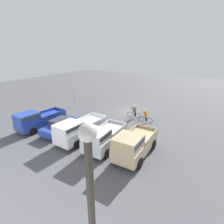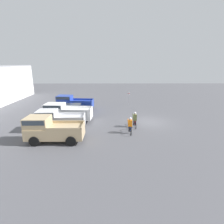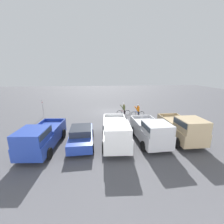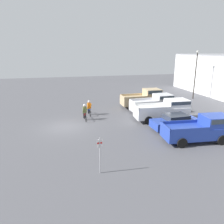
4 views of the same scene
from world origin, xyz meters
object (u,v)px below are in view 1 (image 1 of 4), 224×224
pickup_truck_0 (134,144)px  pickup_truck_2 (79,129)px  pickup_truck_3 (38,119)px  pickup_truck_1 (103,137)px  cyclist_0 (134,111)px  fire_lane_sign (74,96)px  cyclist_1 (145,116)px  sedan_0 (61,126)px

pickup_truck_0 → pickup_truck_2: (5.62, 0.07, -0.06)m
pickup_truck_0 → pickup_truck_3: size_ratio=0.92×
pickup_truck_1 → pickup_truck_2: 2.84m
pickup_truck_0 → pickup_truck_1: pickup_truck_0 is taller
cyclist_0 → fire_lane_sign: bearing=-1.8°
pickup_truck_2 → pickup_truck_3: bearing=3.8°
cyclist_1 → pickup_truck_2: bearing=62.8°
pickup_truck_3 → cyclist_0: size_ratio=2.91×
pickup_truck_3 → cyclist_1: 12.20m
pickup_truck_0 → fire_lane_sign: size_ratio=2.21×
pickup_truck_0 → cyclist_0: bearing=-66.0°
sedan_0 → pickup_truck_3: 2.95m
pickup_truck_3 → fire_lane_sign: fire_lane_sign is taller
cyclist_1 → fire_lane_sign: bearing=-4.8°
pickup_truck_0 → pickup_truck_1: size_ratio=1.02×
sedan_0 → fire_lane_sign: (5.62, -8.07, 0.64)m
pickup_truck_1 → cyclist_1: 7.53m
sedan_0 → fire_lane_sign: size_ratio=1.99×
pickup_truck_2 → sedan_0: pickup_truck_2 is taller
pickup_truck_3 → fire_lane_sign: bearing=-72.4°
pickup_truck_1 → cyclist_0: 8.21m
pickup_truck_1 → pickup_truck_3: (8.45, 0.29, -0.02)m
cyclist_0 → cyclist_1: size_ratio=1.03×
fire_lane_sign → pickup_truck_0: bearing=149.2°
pickup_truck_1 → pickup_truck_2: bearing=-1.6°
pickup_truck_2 → fire_lane_sign: 11.89m
cyclist_1 → sedan_0: bearing=47.0°
cyclist_1 → pickup_truck_0: bearing=104.0°
pickup_truck_0 → pickup_truck_3: (11.24, 0.44, -0.10)m
pickup_truck_0 → sedan_0: pickup_truck_0 is taller
fire_lane_sign → pickup_truck_1: bearing=142.9°
pickup_truck_2 → cyclist_1: bearing=-117.2°
cyclist_0 → pickup_truck_3: bearing=47.8°
pickup_truck_1 → pickup_truck_0: bearing=-176.9°
pickup_truck_0 → pickup_truck_1: bearing=3.1°
cyclist_0 → fire_lane_sign: fire_lane_sign is taller
cyclist_1 → pickup_truck_3: bearing=39.5°
pickup_truck_2 → cyclist_1: (-3.79, -7.38, -0.29)m
pickup_truck_0 → cyclist_1: pickup_truck_0 is taller
pickup_truck_1 → sedan_0: bearing=-4.3°
sedan_0 → pickup_truck_1: bearing=175.7°
pickup_truck_3 → pickup_truck_1: bearing=-178.0°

